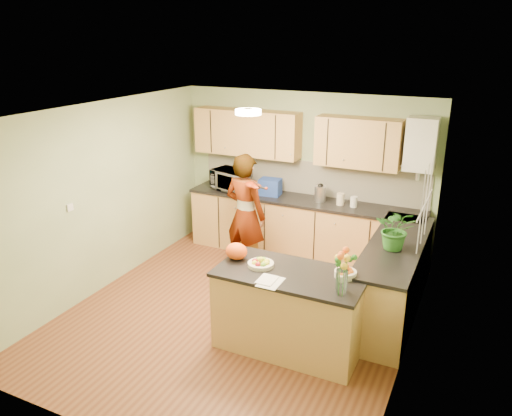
% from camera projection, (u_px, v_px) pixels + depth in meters
% --- Properties ---
extents(floor, '(4.50, 4.50, 0.00)m').
position_uv_depth(floor, '(239.00, 314.00, 6.21)').
color(floor, brown).
rests_on(floor, ground).
extents(ceiling, '(4.00, 4.50, 0.02)m').
position_uv_depth(ceiling, '(236.00, 112.00, 5.38)').
color(ceiling, silver).
rests_on(ceiling, wall_back).
extents(wall_back, '(4.00, 0.02, 2.50)m').
position_uv_depth(wall_back, '(304.00, 174.00, 7.71)').
color(wall_back, gray).
rests_on(wall_back, floor).
extents(wall_front, '(4.00, 0.02, 2.50)m').
position_uv_depth(wall_front, '(104.00, 312.00, 3.88)').
color(wall_front, gray).
rests_on(wall_front, floor).
extents(wall_left, '(0.02, 4.50, 2.50)m').
position_uv_depth(wall_left, '(103.00, 197.00, 6.60)').
color(wall_left, gray).
rests_on(wall_left, floor).
extents(wall_right, '(0.02, 4.50, 2.50)m').
position_uv_depth(wall_right, '(415.00, 250.00, 4.98)').
color(wall_right, gray).
rests_on(wall_right, floor).
extents(back_counter, '(3.64, 0.62, 0.94)m').
position_uv_depth(back_counter, '(302.00, 228.00, 7.67)').
color(back_counter, '#AA7F44').
rests_on(back_counter, floor).
extents(right_counter, '(0.62, 2.24, 0.94)m').
position_uv_depth(right_counter, '(394.00, 279.00, 6.09)').
color(right_counter, '#AA7F44').
rests_on(right_counter, floor).
extents(splashback, '(3.60, 0.02, 0.52)m').
position_uv_depth(splashback, '(310.00, 178.00, 7.68)').
color(splashback, white).
rests_on(splashback, back_counter).
extents(upper_cabinets, '(3.20, 0.34, 0.70)m').
position_uv_depth(upper_cabinets, '(291.00, 136.00, 7.44)').
color(upper_cabinets, '#AA7F44').
rests_on(upper_cabinets, wall_back).
extents(boiler, '(0.40, 0.30, 0.86)m').
position_uv_depth(boiler, '(421.00, 145.00, 6.67)').
color(boiler, silver).
rests_on(boiler, wall_back).
extents(window_right, '(0.01, 1.30, 1.05)m').
position_uv_depth(window_right, '(426.00, 204.00, 5.40)').
color(window_right, silver).
rests_on(window_right, wall_right).
extents(light_switch, '(0.02, 0.09, 0.09)m').
position_uv_depth(light_switch, '(70.00, 207.00, 6.07)').
color(light_switch, silver).
rests_on(light_switch, wall_left).
extents(ceiling_lamp, '(0.30, 0.30, 0.07)m').
position_uv_depth(ceiling_lamp, '(248.00, 112.00, 5.65)').
color(ceiling_lamp, '#FFEABF').
rests_on(ceiling_lamp, ceiling).
extents(peninsula_island, '(1.59, 0.81, 0.91)m').
position_uv_depth(peninsula_island, '(290.00, 310.00, 5.43)').
color(peninsula_island, '#AA7F44').
rests_on(peninsula_island, floor).
extents(fruit_dish, '(0.28, 0.28, 0.10)m').
position_uv_depth(fruit_dish, '(261.00, 263.00, 5.41)').
color(fruit_dish, beige).
rests_on(fruit_dish, peninsula_island).
extents(orange_bowl, '(0.23, 0.23, 0.13)m').
position_uv_depth(orange_bowl, '(346.00, 272.00, 5.17)').
color(orange_bowl, beige).
rests_on(orange_bowl, peninsula_island).
extents(flower_vase, '(0.28, 0.28, 0.51)m').
position_uv_depth(flower_vase, '(343.00, 260.00, 4.77)').
color(flower_vase, silver).
rests_on(flower_vase, peninsula_island).
extents(orange_bag, '(0.32, 0.30, 0.19)m').
position_uv_depth(orange_bag, '(236.00, 251.00, 5.56)').
color(orange_bag, '#EE5013').
rests_on(orange_bag, peninsula_island).
extents(papers, '(0.22, 0.30, 0.01)m').
position_uv_depth(papers, '(271.00, 282.00, 5.06)').
color(papers, white).
rests_on(papers, peninsula_island).
extents(violinist, '(0.71, 0.53, 1.77)m').
position_uv_depth(violinist, '(245.00, 215.00, 7.03)').
color(violinist, '#E9B18F').
rests_on(violinist, floor).
extents(violin, '(0.56, 0.49, 0.14)m').
position_uv_depth(violin, '(251.00, 185.00, 6.59)').
color(violin, '#561705').
rests_on(violin, violinist).
extents(microwave, '(0.67, 0.53, 0.32)m').
position_uv_depth(microwave, '(231.00, 180.00, 7.93)').
color(microwave, silver).
rests_on(microwave, back_counter).
extents(blue_box, '(0.34, 0.26, 0.26)m').
position_uv_depth(blue_box, '(270.00, 187.00, 7.68)').
color(blue_box, '#203C95').
rests_on(blue_box, back_counter).
extents(kettle, '(0.17, 0.17, 0.32)m').
position_uv_depth(kettle, '(320.00, 193.00, 7.40)').
color(kettle, silver).
rests_on(kettle, back_counter).
extents(jar_cream, '(0.15, 0.15, 0.17)m').
position_uv_depth(jar_cream, '(341.00, 199.00, 7.25)').
color(jar_cream, beige).
rests_on(jar_cream, back_counter).
extents(jar_white, '(0.13, 0.13, 0.15)m').
position_uv_depth(jar_white, '(354.00, 202.00, 7.16)').
color(jar_white, silver).
rests_on(jar_white, back_counter).
extents(potted_plant, '(0.47, 0.41, 0.50)m').
position_uv_depth(potted_plant, '(396.00, 229.00, 5.70)').
color(potted_plant, '#296923').
rests_on(potted_plant, right_counter).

